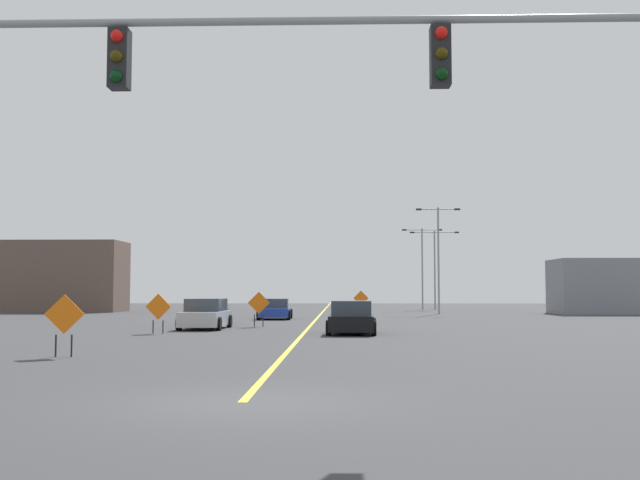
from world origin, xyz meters
name	(u,v)px	position (x,y,z in m)	size (l,w,h in m)	color
ground	(242,403)	(0.00, 0.00, 0.00)	(198.43, 198.43, 0.00)	#38383A
road_centre_stripe	(323,312)	(0.00, 55.12, 0.00)	(0.16, 110.24, 0.01)	yellow
traffic_signal_assembly	(422,85)	(3.04, -0.01, 5.36)	(16.70, 0.44, 6.87)	gray
street_lamp_near_right	(422,261)	(9.57, 61.24, 4.76)	(3.91, 0.24, 7.97)	gray
street_lamp_far_left	(438,251)	(9.47, 48.11, 5.05)	(3.54, 0.24, 8.58)	gray
street_lamp_far_right	(435,262)	(10.82, 61.51, 4.71)	(4.81, 0.24, 7.74)	gray
construction_sign_right_shoulder	(259,305)	(-2.62, 26.32, 1.14)	(1.13, 0.20, 1.81)	orange
construction_sign_median_far	(361,300)	(3.10, 43.41, 1.20)	(1.14, 0.14, 1.88)	orange
construction_sign_right_lane	(158,309)	(-6.35, 20.14, 1.08)	(1.14, 0.15, 1.74)	orange
construction_sign_left_shoulder	(64,318)	(-6.18, 8.51, 1.10)	(1.11, 0.19, 1.76)	orange
car_blue_far	(275,310)	(-2.70, 36.94, 0.61)	(2.23, 4.06, 1.34)	#1E389E
car_silver_passing	(206,315)	(-5.00, 24.21, 0.70)	(2.14, 4.45, 1.48)	#B7BABF
car_black_mid	(352,319)	(2.11, 20.21, 0.66)	(2.23, 4.36, 1.43)	black
car_green_approaching	(207,313)	(-5.67, 28.45, 0.66)	(1.97, 4.24, 1.44)	#196B38
roadside_building_east	(599,286)	(22.67, 49.39, 2.21)	(7.29, 5.33, 4.43)	gray
roadside_building_west	(63,276)	(-23.25, 54.00, 3.13)	(10.75, 5.14, 6.27)	brown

